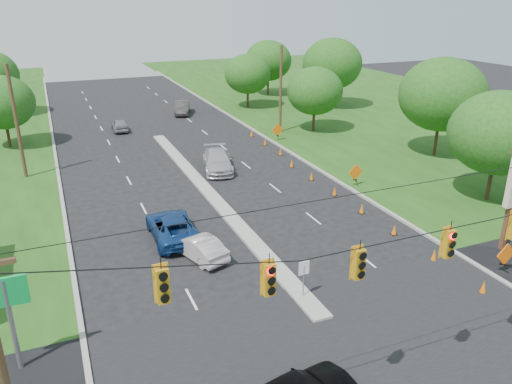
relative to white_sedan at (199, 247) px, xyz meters
name	(u,v)px	position (x,y,z in m)	size (l,w,h in m)	color
ground	(376,381)	(3.45, -11.91, -0.67)	(160.00, 160.00, 0.00)	black
cross_street	(376,381)	(3.45, -11.91, -0.67)	(160.00, 14.00, 0.02)	black
curb_left	(58,174)	(-6.65, 18.09, -0.67)	(0.25, 110.00, 0.16)	gray
curb_right	(280,147)	(13.55, 18.09, -0.67)	(0.25, 110.00, 0.16)	gray
median	(208,193)	(3.45, 9.09, -0.67)	(1.00, 34.00, 0.18)	gray
median_sign	(304,272)	(3.45, -5.91, 0.80)	(0.55, 0.06, 2.05)	gray
signal_span	(407,281)	(3.40, -12.91, 4.31)	(25.60, 0.32, 9.00)	#422D1C
utility_pole_far_left	(17,123)	(-9.05, 18.09, 3.83)	(0.28, 0.28, 9.00)	#422D1C
utility_pole_far_right	(281,90)	(15.95, 23.09, 3.83)	(0.28, 0.28, 9.00)	#422D1C
cone_0	(483,287)	(11.85, -8.91, -0.32)	(0.32, 0.32, 0.70)	orange
cone_1	(434,255)	(11.85, -5.41, -0.32)	(0.32, 0.32, 0.70)	orange
cone_2	(394,229)	(11.85, -1.91, -0.32)	(0.32, 0.32, 0.70)	orange
cone_3	(362,208)	(11.85, 1.59, -0.32)	(0.32, 0.32, 0.70)	orange
cone_4	(335,191)	(11.85, 5.09, -0.32)	(0.32, 0.32, 0.70)	orange
cone_5	(312,176)	(11.85, 8.59, -0.32)	(0.32, 0.32, 0.70)	orange
cone_6	(292,163)	(11.85, 12.09, -0.32)	(0.32, 0.32, 0.70)	orange
cone_7	(281,151)	(12.45, 15.59, -0.32)	(0.32, 0.32, 0.70)	orange
cone_8	(265,142)	(12.45, 19.09, -0.32)	(0.32, 0.32, 0.70)	orange
cone_9	(252,133)	(12.45, 22.59, -0.32)	(0.32, 0.32, 0.70)	orange
work_sign_0	(506,255)	(14.25, -7.91, 0.43)	(1.27, 0.58, 1.37)	black
work_sign_1	(356,173)	(14.25, 6.09, 0.43)	(1.27, 0.58, 1.37)	black
work_sign_2	(278,130)	(14.25, 20.09, 0.43)	(1.27, 0.58, 1.37)	black
tree_5	(2,102)	(-10.55, 28.09, 3.67)	(5.88, 5.88, 6.86)	black
tree_7	(499,133)	(21.45, 0.09, 4.29)	(6.72, 6.72, 7.84)	black
tree_8	(442,94)	(25.45, 10.09, 4.91)	(7.56, 7.56, 8.82)	black
tree_9	(315,91)	(19.45, 22.09, 3.67)	(5.88, 5.88, 6.86)	black
tree_10	(332,64)	(27.45, 32.09, 4.91)	(7.56, 7.56, 8.82)	black
tree_11	(268,61)	(23.45, 43.09, 4.29)	(6.72, 6.72, 7.84)	black
tree_12	(248,74)	(17.45, 36.09, 3.67)	(5.88, 5.88, 6.86)	black
white_sedan	(199,247)	(0.00, 0.00, 0.00)	(1.41, 4.04, 1.33)	beige
blue_pickup	(172,227)	(-0.76, 2.88, 0.09)	(2.52, 5.46, 1.52)	navy
silver_car_far	(218,161)	(5.80, 13.85, 0.14)	(2.27, 5.58, 1.62)	#AAAAAC
silver_car_oncoming	(120,125)	(0.21, 30.32, -0.01)	(1.55, 3.84, 1.31)	gray
dark_car_receding	(182,108)	(8.60, 35.74, 0.12)	(1.67, 4.78, 1.58)	#322E2E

